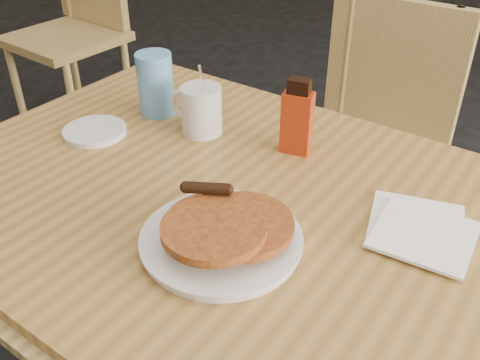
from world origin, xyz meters
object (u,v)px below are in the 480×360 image
object	(u,v)px
blue_tumbler	(156,84)
chair_main_far	(376,131)
chair_wall_extra	(77,8)
pancake_plate	(222,233)
coffee_mug	(200,109)
syrup_bottle	(297,119)
main_table	(244,217)

from	to	relation	value
blue_tumbler	chair_main_far	bearing A→B (deg)	56.11
chair_wall_extra	pancake_plate	size ratio (longest dim) A/B	3.82
coffee_mug	blue_tumbler	world-z (taller)	coffee_mug
chair_main_far	chair_wall_extra	distance (m)	1.60
blue_tumbler	syrup_bottle	bearing A→B (deg)	0.89
main_table	chair_wall_extra	world-z (taller)	chair_wall_extra
pancake_plate	blue_tumbler	xyz separation A→B (m)	(-0.39, 0.33, 0.05)
chair_wall_extra	coffee_mug	xyz separation A→B (m)	(1.33, -0.92, 0.20)
chair_main_far	coffee_mug	world-z (taller)	coffee_mug
pancake_plate	coffee_mug	size ratio (longest dim) A/B	1.58
chair_main_far	coffee_mug	size ratio (longest dim) A/B	5.49
syrup_bottle	blue_tumbler	world-z (taller)	syrup_bottle
syrup_bottle	pancake_plate	bearing A→B (deg)	-94.42
main_table	blue_tumbler	size ratio (longest dim) A/B	9.43
chair_main_far	chair_wall_extra	xyz separation A→B (m)	(-1.57, 0.34, 0.06)
chair_main_far	chair_wall_extra	world-z (taller)	chair_wall_extra
chair_main_far	chair_wall_extra	bearing A→B (deg)	171.97
chair_main_far	blue_tumbler	world-z (taller)	chair_main_far
main_table	syrup_bottle	distance (m)	0.23
syrup_bottle	blue_tumbler	size ratio (longest dim) A/B	1.11
chair_main_far	pancake_plate	size ratio (longest dim) A/B	3.47
chair_main_far	coffee_mug	distance (m)	0.68
chair_main_far	blue_tumbler	xyz separation A→B (m)	(-0.37, -0.56, 0.28)
pancake_plate	syrup_bottle	size ratio (longest dim) A/B	1.65
chair_main_far	coffee_mug	bearing A→B (deg)	-107.72
chair_main_far	main_table	bearing A→B (deg)	-87.48
coffee_mug	syrup_bottle	xyz separation A→B (m)	(0.22, 0.03, 0.02)
pancake_plate	syrup_bottle	xyz separation A→B (m)	(-0.03, 0.33, 0.05)
main_table	syrup_bottle	xyz separation A→B (m)	(0.00, 0.21, 0.11)
syrup_bottle	chair_main_far	bearing A→B (deg)	78.60
chair_wall_extra	coffee_mug	size ratio (longest dim) A/B	6.05
main_table	blue_tumbler	world-z (taller)	blue_tumbler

